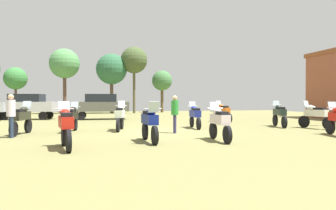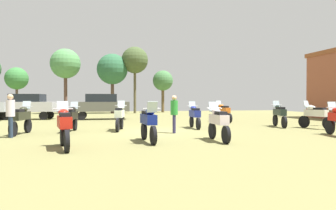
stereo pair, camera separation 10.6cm
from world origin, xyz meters
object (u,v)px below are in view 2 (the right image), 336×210
object	(u,v)px
motorcycle_5	(223,112)
tree_2	(163,81)
motorcycle_10	(195,115)
tree_7	(112,69)
motorcycle_8	(64,126)
person_1	(10,112)
tree_4	(65,64)
car_1	(101,105)
tree_1	(135,61)
motorcycle_2	(279,114)
motorcycle_12	(120,116)
motorcycle_13	(71,117)
motorcycle_3	(218,122)
car_3	(28,105)
person_2	(174,111)
tree_5	(17,79)
motorcycle_7	(315,115)
motorcycle_4	(21,118)
motorcycle_1	(148,122)

from	to	relation	value
motorcycle_5	tree_2	xyz separation A→B (m)	(-1.04, 16.78, 3.10)
motorcycle_10	tree_7	world-z (taller)	tree_7
motorcycle_8	person_1	size ratio (longest dim) A/B	1.18
tree_2	tree_4	bearing A→B (deg)	-174.51
car_1	person_1	world-z (taller)	car_1
tree_1	motorcycle_2	bearing A→B (deg)	-71.42
motorcycle_12	motorcycle_13	distance (m)	2.32
tree_7	person_1	bearing A→B (deg)	-101.92
motorcycle_3	motorcycle_10	xyz separation A→B (m)	(0.59, 5.04, -0.01)
car_3	person_1	distance (m)	12.33
person_1	car_1	bearing A→B (deg)	134.60
person_2	tree_5	bearing A→B (deg)	47.02
motorcycle_5	person_1	bearing A→B (deg)	-158.75
motorcycle_7	tree_7	xyz separation A→B (m)	(-10.25, 20.80, 4.27)
motorcycle_7	tree_4	bearing A→B (deg)	109.59
tree_2	motorcycle_3	bearing A→B (deg)	-96.03
car_1	tree_2	bearing A→B (deg)	-31.81
car_3	tree_5	size ratio (longest dim) A/B	0.90
car_3	person_1	world-z (taller)	car_3
motorcycle_2	motorcycle_4	distance (m)	13.45
motorcycle_12	motorcycle_7	bearing A→B (deg)	3.77
motorcycle_4	person_2	xyz separation A→B (m)	(6.79, -0.78, 0.29)
car_3	tree_4	distance (m)	10.79
motorcycle_10	person_1	size ratio (longest dim) A/B	1.18
motorcycle_7	car_3	world-z (taller)	car_3
motorcycle_3	car_1	world-z (taller)	car_1
motorcycle_1	motorcycle_8	distance (m)	2.97
motorcycle_7	motorcycle_5	bearing A→B (deg)	103.66
motorcycle_13	motorcycle_4	bearing A→B (deg)	-156.67
motorcycle_10	motorcycle_12	bearing A→B (deg)	-171.82
motorcycle_3	tree_5	world-z (taller)	tree_5
person_1	car_3	bearing A→B (deg)	162.29
tree_7	motorcycle_10	bearing A→B (deg)	-78.29
motorcycle_5	car_3	xyz separation A→B (m)	(-13.91, 5.96, 0.43)
motorcycle_7	tree_2	xyz separation A→B (m)	(-4.14, 22.10, 3.11)
car_1	motorcycle_3	bearing A→B (deg)	-162.42
car_3	motorcycle_5	bearing A→B (deg)	-104.91
person_1	motorcycle_7	bearing A→B (deg)	65.26
motorcycle_7	motorcycle_10	bearing A→B (deg)	149.37
motorcycle_13	person_1	size ratio (longest dim) A/B	1.25
tree_5	tree_2	bearing A→B (deg)	4.81
tree_1	motorcycle_8	bearing A→B (deg)	-100.48
tree_2	motorcycle_1	bearing A→B (deg)	-101.86
motorcycle_12	person_1	xyz separation A→B (m)	(-4.50, -2.01, 0.31)
motorcycle_2	motorcycle_3	size ratio (longest dim) A/B	1.02
car_1	person_1	distance (m)	11.60
motorcycle_1	car_3	xyz separation A→B (m)	(-7.55, 14.55, 0.44)
motorcycle_4	motorcycle_2	bearing A→B (deg)	13.14
motorcycle_3	tree_1	world-z (taller)	tree_1
motorcycle_2	tree_5	size ratio (longest dim) A/B	0.43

